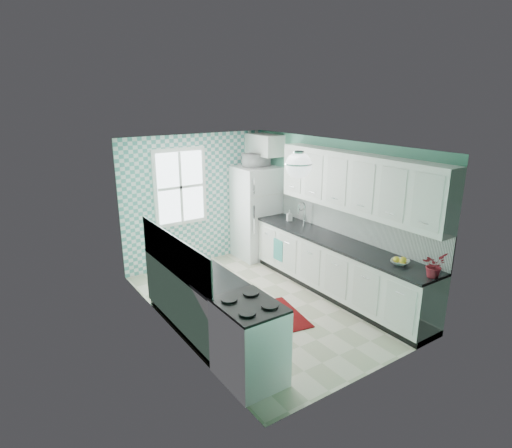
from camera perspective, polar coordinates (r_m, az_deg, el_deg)
floor at (r=6.95m, az=0.83°, el=-10.56°), size 3.00×4.40×0.02m
ceiling at (r=6.20m, az=0.93°, el=10.56°), size 3.00×4.40×0.02m
wall_back at (r=8.30m, az=-7.91°, el=3.22°), size 3.00×0.02×2.50m
wall_front at (r=4.94m, az=15.86°, el=-7.03°), size 3.00×0.02×2.50m
wall_left at (r=5.78m, az=-11.51°, el=-3.14°), size 0.02×4.40×2.50m
wall_right at (r=7.40m, az=10.51°, el=1.39°), size 0.02×4.40×2.50m
accent_wall at (r=8.28m, az=-7.84°, el=3.19°), size 3.00×0.01×2.50m
window at (r=8.05m, az=-10.07°, el=4.87°), size 1.04×0.05×1.44m
backsplash_right at (r=7.13m, az=12.60°, el=0.21°), size 0.02×3.60×0.51m
backsplash_left at (r=5.74m, az=-10.99°, el=-3.83°), size 0.02×2.15×0.51m
upper_cabinets_right at (r=6.72m, az=13.31°, el=5.35°), size 0.33×3.20×0.90m
upper_cabinet_fridge at (r=8.46m, az=1.02°, el=10.52°), size 0.40×0.74×0.40m
ceiling_light at (r=5.59m, az=5.67°, el=7.85°), size 0.34×0.34×0.35m
base_cabinets_right at (r=7.18m, az=10.62°, el=-5.86°), size 0.60×3.60×0.90m
countertop_right at (r=7.01m, az=10.74°, el=-2.35°), size 0.63×3.60×0.04m
base_cabinets_left at (r=6.14m, az=-8.10°, el=-9.83°), size 0.60×2.15×0.90m
countertop_left at (r=5.95m, az=-8.15°, el=-5.76°), size 0.63×2.15×0.04m
fridge at (r=8.58m, az=0.04°, el=1.57°), size 0.80×0.79×1.84m
stove at (r=5.06m, az=-0.90°, el=-15.30°), size 0.63×0.79×0.95m
sink at (r=7.74m, az=5.50°, el=-0.17°), size 0.48×0.40×0.53m
rug at (r=6.57m, az=2.77°, el=-12.13°), size 0.88×1.12×0.02m
dish_towel at (r=7.79m, az=2.97°, el=-3.48°), size 0.11×0.25×0.40m
fruit_bowl at (r=6.26m, az=18.65°, el=-4.84°), size 0.32×0.32×0.06m
potted_plant at (r=5.95m, az=22.63°, el=-5.07°), size 0.32×0.29×0.33m
soap_bottle at (r=7.94m, az=4.48°, el=1.14°), size 0.11×0.12×0.20m
microwave at (r=8.37m, az=0.05°, el=8.52°), size 0.48×0.33×0.26m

